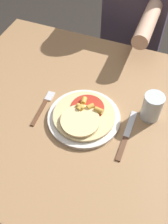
{
  "coord_description": "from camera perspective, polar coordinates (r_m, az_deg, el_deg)",
  "views": [
    {
      "loc": [
        0.23,
        -0.57,
        1.55
      ],
      "look_at": [
        0.02,
        -0.03,
        0.81
      ],
      "focal_mm": 42.0,
      "sensor_mm": 36.0,
      "label": 1
    }
  ],
  "objects": [
    {
      "name": "dining_table",
      "position": [
        1.08,
        -0.49,
        -3.8
      ],
      "size": [
        1.09,
        0.91,
        0.77
      ],
      "color": "#9E754C",
      "rests_on": "ground_plane"
    },
    {
      "name": "person_diner",
      "position": [
        1.56,
        10.93,
        17.75
      ],
      "size": [
        0.32,
        0.52,
        1.21
      ],
      "color": "#2D2D38",
      "rests_on": "ground_plane"
    },
    {
      "name": "pizza",
      "position": [
        0.94,
        -0.1,
        -0.77
      ],
      "size": [
        0.23,
        0.23,
        0.04
      ],
      "color": "#E0C689",
      "rests_on": "plate"
    },
    {
      "name": "knife",
      "position": [
        0.93,
        9.2,
        -5.09
      ],
      "size": [
        0.02,
        0.22,
        0.0
      ],
      "color": "brown",
      "rests_on": "dining_table"
    },
    {
      "name": "fork",
      "position": [
        1.01,
        -8.74,
        1.42
      ],
      "size": [
        0.03,
        0.18,
        0.0
      ],
      "color": "brown",
      "rests_on": "dining_table"
    },
    {
      "name": "plate",
      "position": [
        0.96,
        -0.0,
        -1.22
      ],
      "size": [
        0.27,
        0.27,
        0.01
      ],
      "color": "silver",
      "rests_on": "dining_table"
    },
    {
      "name": "drinking_glass",
      "position": [
        0.96,
        14.59,
        1.1
      ],
      "size": [
        0.07,
        0.07,
        0.11
      ],
      "color": "silver",
      "rests_on": "dining_table"
    },
    {
      "name": "ground_plane",
      "position": [
        1.66,
        -0.33,
        -16.71
      ],
      "size": [
        8.0,
        8.0,
        0.0
      ],
      "primitive_type": "plane",
      "color": "#2D2823"
    }
  ]
}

